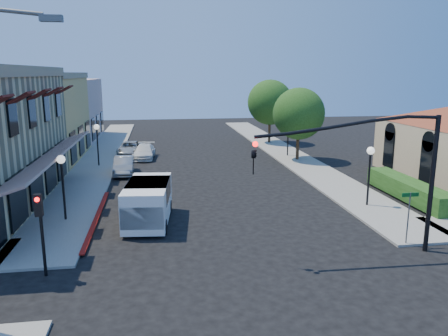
{
  "coord_description": "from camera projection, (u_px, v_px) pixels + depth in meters",
  "views": [
    {
      "loc": [
        -3.54,
        -15.02,
        7.7
      ],
      "look_at": [
        0.01,
        8.07,
        2.6
      ],
      "focal_mm": 35.0,
      "sensor_mm": 36.0,
      "label": 1
    }
  ],
  "objects": [
    {
      "name": "white_van",
      "position": [
        148.0,
        200.0,
        22.6
      ],
      "size": [
        2.59,
        5.04,
        2.15
      ],
      "color": "white",
      "rests_on": "ground"
    },
    {
      "name": "hedge",
      "position": [
        408.0,
        200.0,
        27.1
      ],
      "size": [
        1.4,
        8.0,
        1.1
      ],
      "primitive_type": "cube",
      "color": "#1E4614",
      "rests_on": "ground"
    },
    {
      "name": "lamppost_left_far",
      "position": [
        97.0,
        134.0,
        36.08
      ],
      "size": [
        0.44,
        0.44,
        3.57
      ],
      "color": "black",
      "rests_on": "ground"
    },
    {
      "name": "pink_stucco_building",
      "position": [
        52.0,
        110.0,
        50.33
      ],
      "size": [
        10.0,
        12.0,
        7.0
      ],
      "primitive_type": "cube",
      "color": "beige",
      "rests_on": "ground"
    },
    {
      "name": "parked_car_c",
      "position": [
        144.0,
        152.0,
        39.97
      ],
      "size": [
        2.17,
        4.56,
        1.28
      ],
      "primitive_type": "imported",
      "rotation": [
        0.0,
        0.0,
        -0.09
      ],
      "color": "white",
      "rests_on": "ground"
    },
    {
      "name": "parked_car_d",
      "position": [
        130.0,
        148.0,
        41.97
      ],
      "size": [
        2.45,
        4.65,
        1.25
      ],
      "primitive_type": "imported",
      "rotation": [
        0.0,
        0.0,
        -0.09
      ],
      "color": "#A7A9AC",
      "rests_on": "ground"
    },
    {
      "name": "lamppost_right_far",
      "position": [
        288.0,
        128.0,
        40.53
      ],
      "size": [
        0.44,
        0.44,
        3.57
      ],
      "color": "black",
      "rests_on": "ground"
    },
    {
      "name": "secondary_signal",
      "position": [
        40.0,
        220.0,
        16.35
      ],
      "size": [
        0.28,
        0.42,
        3.32
      ],
      "color": "black",
      "rests_on": "ground"
    },
    {
      "name": "signal_mast_arm",
      "position": [
        387.0,
        162.0,
        18.11
      ],
      "size": [
        8.01,
        0.39,
        6.0
      ],
      "color": "black",
      "rests_on": "ground"
    },
    {
      "name": "parked_car_a",
      "position": [
        139.0,
        189.0,
        27.44
      ],
      "size": [
        1.41,
        3.19,
        1.07
      ],
      "primitive_type": "imported",
      "rotation": [
        0.0,
        0.0,
        0.05
      ],
      "color": "black",
      "rests_on": "ground"
    },
    {
      "name": "curb_red_strip",
      "position": [
        97.0,
        220.0,
        23.38
      ],
      "size": [
        0.25,
        10.0,
        0.06
      ],
      "primitive_type": "cube",
      "color": "maroon",
      "rests_on": "ground"
    },
    {
      "name": "parked_car_b",
      "position": [
        124.0,
        166.0,
        33.77
      ],
      "size": [
        1.5,
        4.16,
        1.36
      ],
      "primitive_type": "imported",
      "rotation": [
        0.0,
        0.0,
        0.01
      ],
      "color": "gray",
      "rests_on": "ground"
    },
    {
      "name": "street_name_sign",
      "position": [
        409.0,
        210.0,
        19.55
      ],
      "size": [
        0.8,
        0.06,
        2.5
      ],
      "color": "#595B5E",
      "rests_on": "ground"
    },
    {
      "name": "street_tree_b",
      "position": [
        270.0,
        102.0,
        47.91
      ],
      "size": [
        4.94,
        4.94,
        7.02
      ],
      "color": "#352615",
      "rests_on": "ground"
    },
    {
      "name": "yellow_stucco_building",
      "position": [
        21.0,
        118.0,
        38.68
      ],
      "size": [
        10.0,
        12.0,
        7.6
      ],
      "primitive_type": "cube",
      "color": "tan",
      "rests_on": "ground"
    },
    {
      "name": "ground",
      "position": [
        256.0,
        279.0,
        16.67
      ],
      "size": [
        120.0,
        120.0,
        0.0
      ],
      "primitive_type": "plane",
      "color": "black",
      "rests_on": "ground"
    },
    {
      "name": "lamppost_right_near",
      "position": [
        370.0,
        161.0,
        25.08
      ],
      "size": [
        0.44,
        0.44,
        3.57
      ],
      "color": "black",
      "rests_on": "ground"
    },
    {
      "name": "sidewalk_left",
      "position": [
        103.0,
        155.0,
        41.44
      ],
      "size": [
        3.5,
        50.0,
        0.12
      ],
      "primitive_type": "cube",
      "color": "gray",
      "rests_on": "ground"
    },
    {
      "name": "sidewalk_right",
      "position": [
        281.0,
        150.0,
        44.03
      ],
      "size": [
        3.5,
        50.0,
        0.12
      ],
      "primitive_type": "cube",
      "color": "gray",
      "rests_on": "ground"
    },
    {
      "name": "street_tree_a",
      "position": [
        299.0,
        114.0,
        38.33
      ],
      "size": [
        4.56,
        4.56,
        6.48
      ],
      "color": "#352615",
      "rests_on": "ground"
    },
    {
      "name": "lamppost_left_near",
      "position": [
        62.0,
        171.0,
        22.56
      ],
      "size": [
        0.44,
        0.44,
        3.57
      ],
      "color": "black",
      "rests_on": "ground"
    }
  ]
}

